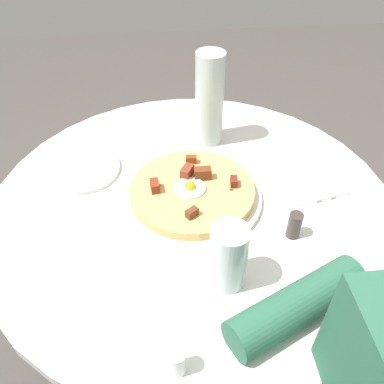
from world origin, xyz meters
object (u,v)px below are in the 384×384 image
water_bottle (209,100)px  salt_shaker (177,362)px  breakfast_pizza (192,190)px  fork (313,173)px  bread_plate (82,169)px  pizza_plate (192,197)px  pepper_shaker (294,225)px  water_glass (228,257)px  knife (299,176)px  dining_table (192,248)px

water_bottle → salt_shaker: 0.63m
breakfast_pizza → salt_shaker: size_ratio=5.42×
water_bottle → salt_shaker: (-0.61, 0.13, -0.10)m
fork → bread_plate: bearing=70.5°
breakfast_pizza → salt_shaker: (-0.38, 0.06, 0.00)m
pizza_plate → pepper_shaker: 0.24m
breakfast_pizza → water_bottle: bearing=-16.2°
breakfast_pizza → water_glass: size_ratio=2.07×
fork → water_bottle: bearing=40.9°
pepper_shaker → breakfast_pizza: bearing=56.2°
bread_plate → salt_shaker: (-0.51, -0.20, 0.02)m
salt_shaker → knife: bearing=-36.8°
pizza_plate → water_glass: size_ratio=2.33×
pizza_plate → water_bottle: water_bottle is taller
water_bottle → knife: bearing=-132.7°
water_bottle → salt_shaker: size_ratio=4.72×
dining_table → knife: knife is taller
knife → salt_shaker: 0.54m
breakfast_pizza → pepper_shaker: 0.23m
breakfast_pizza → fork: size_ratio=1.54×
water_bottle → pepper_shaker: water_bottle is taller
dining_table → fork: (0.05, -0.30, 0.18)m
breakfast_pizza → pizza_plate: bearing=-171.6°
knife → dining_table: bearing=87.8°
breakfast_pizza → bread_plate: 0.29m
water_glass → pepper_shaker: size_ratio=2.26×
water_bottle → fork: bearing=-126.9°
pizza_plate → water_glass: water_glass is taller
bread_plate → breakfast_pizza: bearing=-115.7°
pizza_plate → water_glass: 0.24m
pepper_shaker → water_glass: bearing=122.2°
knife → fork: bearing=-90.0°
pizza_plate → pepper_shaker: size_ratio=5.26×
bread_plate → water_glass: bearing=-139.5°
pizza_plate → salt_shaker: salt_shaker is taller
knife → salt_shaker: bearing=130.9°
dining_table → fork: fork is taller
water_bottle → dining_table: bearing=164.0°
fork → knife: 0.04m
bread_plate → water_bottle: water_bottle is taller
pizza_plate → knife: bearing=-80.1°
dining_table → fork: size_ratio=5.06×
pizza_plate → water_bottle: size_ratio=1.30×
fork → water_glass: water_glass is taller
fork → water_bottle: size_ratio=0.74×
dining_table → pizza_plate: pizza_plate is taller
fork → knife: bearing=90.0°
fork → salt_shaker: bearing=128.5°
water_glass → salt_shaker: water_glass is taller
pizza_plate → pepper_shaker: (-0.13, -0.19, 0.02)m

